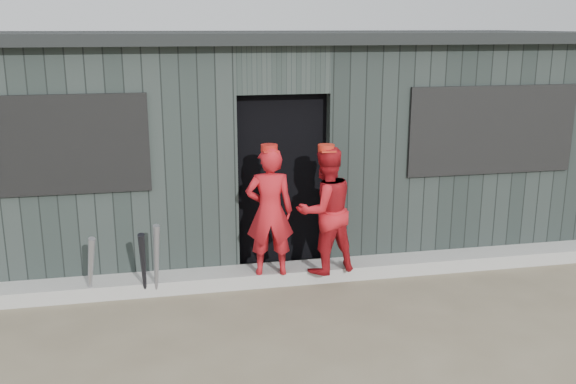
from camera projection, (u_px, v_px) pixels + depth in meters
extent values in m
plane|color=brown|center=(332.00, 363.00, 5.28)|extent=(80.00, 80.00, 0.00)
cube|color=#979692|center=(288.00, 273.00, 6.99)|extent=(8.00, 0.36, 0.15)
cone|color=gray|center=(91.00, 269.00, 6.33)|extent=(0.18, 0.30, 0.73)
cone|color=gray|center=(156.00, 261.00, 6.42)|extent=(0.12, 0.25, 0.82)
cone|color=black|center=(143.00, 266.00, 6.37)|extent=(0.07, 0.32, 0.76)
imported|color=#B0151D|center=(270.00, 212.00, 6.63)|extent=(0.53, 0.38, 1.36)
imported|color=#AC151C|center=(325.00, 210.00, 6.70)|extent=(0.77, 0.67, 1.35)
imported|color=#AAAAAA|center=(318.00, 213.00, 7.58)|extent=(0.62, 0.50, 1.09)
cube|color=black|center=(262.00, 145.00, 8.30)|extent=(7.60, 2.70, 2.20)
cube|color=#29312F|center=(66.00, 172.00, 6.52)|extent=(3.50, 0.20, 2.50)
cube|color=#252C2A|center=(474.00, 155.00, 7.40)|extent=(3.50, 0.20, 2.50)
cube|color=#2C3431|center=(282.00, 69.00, 6.71)|extent=(1.00, 0.20, 0.50)
cube|color=#28302E|center=(534.00, 131.00, 9.04)|extent=(0.20, 3.00, 2.50)
cube|color=#29302E|center=(247.00, 125.00, 9.61)|extent=(8.00, 0.20, 2.50)
cube|color=black|center=(261.00, 37.00, 7.95)|extent=(8.30, 3.30, 0.12)
cube|color=black|center=(46.00, 146.00, 6.30)|extent=(2.00, 0.04, 1.00)
cube|color=black|center=(493.00, 130.00, 7.24)|extent=(2.00, 0.04, 1.00)
cube|color=black|center=(255.00, 145.00, 7.42)|extent=(0.22, 0.22, 0.84)
cube|color=black|center=(277.00, 152.00, 7.30)|extent=(0.24, 0.20, 0.90)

